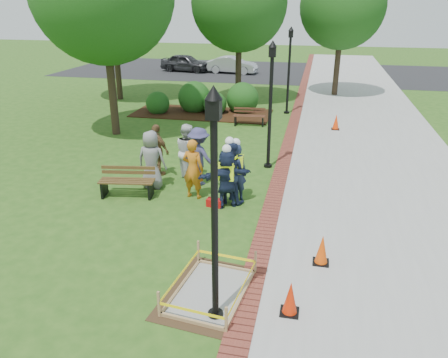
% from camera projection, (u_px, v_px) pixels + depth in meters
% --- Properties ---
extents(ground, '(100.00, 100.00, 0.00)m').
position_uv_depth(ground, '(195.00, 232.00, 11.02)').
color(ground, '#285116').
rests_on(ground, ground).
extents(sidewalk, '(6.00, 60.00, 0.02)m').
position_uv_depth(sidewalk, '(367.00, 134.00, 19.08)').
color(sidewalk, '#9E9E99').
rests_on(sidewalk, ground).
extents(brick_edging, '(0.50, 60.00, 0.03)m').
position_uv_depth(brick_edging, '(292.00, 129.00, 19.71)').
color(brick_edging, maroon).
rests_on(brick_edging, ground).
extents(mulch_bed, '(7.00, 3.00, 0.05)m').
position_uv_depth(mulch_bed, '(202.00, 113.00, 22.45)').
color(mulch_bed, '#381E0F').
rests_on(mulch_bed, ground).
extents(parking_lot, '(36.00, 12.00, 0.01)m').
position_uv_depth(parking_lot, '(285.00, 72.00, 35.43)').
color(parking_lot, black).
rests_on(parking_lot, ground).
extents(wet_concrete_pad, '(1.97, 2.49, 0.55)m').
position_uv_depth(wet_concrete_pad, '(211.00, 284.00, 8.61)').
color(wet_concrete_pad, '#47331E').
rests_on(wet_concrete_pad, ground).
extents(bench_near, '(1.67, 0.78, 0.87)m').
position_uv_depth(bench_near, '(127.00, 188.00, 12.91)').
color(bench_near, brown).
rests_on(bench_near, ground).
extents(bench_far, '(1.50, 0.60, 0.79)m').
position_uv_depth(bench_far, '(249.00, 120.00, 20.26)').
color(bench_far, '#522C1C').
rests_on(bench_far, ground).
extents(cone_front, '(0.35, 0.35, 0.69)m').
position_uv_depth(cone_front, '(290.00, 299.00, 8.02)').
color(cone_front, black).
rests_on(cone_front, ground).
extents(cone_back, '(0.36, 0.36, 0.71)m').
position_uv_depth(cone_back, '(322.00, 250.00, 9.56)').
color(cone_back, black).
rests_on(cone_back, ground).
extents(cone_far, '(0.36, 0.36, 0.71)m').
position_uv_depth(cone_far, '(336.00, 122.00, 19.54)').
color(cone_far, black).
rests_on(cone_far, ground).
extents(toolbox, '(0.47, 0.30, 0.22)m').
position_uv_depth(toolbox, '(215.00, 203.00, 12.34)').
color(toolbox, '#AA0E0D').
rests_on(toolbox, ground).
extents(lamp_near, '(0.28, 0.28, 4.26)m').
position_uv_depth(lamp_near, '(214.00, 194.00, 7.12)').
color(lamp_near, black).
rests_on(lamp_near, ground).
extents(lamp_mid, '(0.28, 0.28, 4.26)m').
position_uv_depth(lamp_mid, '(271.00, 96.00, 14.35)').
color(lamp_mid, black).
rests_on(lamp_mid, ground).
extents(lamp_far, '(0.28, 0.28, 4.26)m').
position_uv_depth(lamp_far, '(289.00, 64.00, 21.59)').
color(lamp_far, black).
rests_on(lamp_far, ground).
extents(tree_back, '(5.12, 5.12, 7.85)m').
position_uv_depth(tree_back, '(239.00, 3.00, 23.17)').
color(tree_back, '#3D2D1E').
rests_on(tree_back, ground).
extents(tree_right, '(4.88, 4.88, 7.55)m').
position_uv_depth(tree_right, '(343.00, 6.00, 24.95)').
color(tree_right, '#3D2D1E').
rests_on(tree_right, ground).
extents(shrub_a, '(1.21, 1.21, 1.21)m').
position_uv_depth(shrub_a, '(158.00, 113.00, 22.53)').
color(shrub_a, '#1C4C15').
rests_on(shrub_a, ground).
extents(shrub_b, '(1.69, 1.69, 1.69)m').
position_uv_depth(shrub_b, '(195.00, 111.00, 22.98)').
color(shrub_b, '#1C4C15').
rests_on(shrub_b, ground).
extents(shrub_c, '(1.21, 1.21, 1.21)m').
position_uv_depth(shrub_c, '(215.00, 114.00, 22.43)').
color(shrub_c, '#1C4C15').
rests_on(shrub_c, ground).
extents(shrub_d, '(1.66, 1.66, 1.66)m').
position_uv_depth(shrub_d, '(242.00, 112.00, 22.79)').
color(shrub_d, '#1C4C15').
rests_on(shrub_d, ground).
extents(shrub_e, '(1.12, 1.12, 1.12)m').
position_uv_depth(shrub_e, '(212.00, 110.00, 23.23)').
color(shrub_e, '#1C4C15').
rests_on(shrub_e, ground).
extents(casual_person_a, '(0.59, 0.39, 1.82)m').
position_uv_depth(casual_person_a, '(152.00, 160.00, 13.28)').
color(casual_person_a, gray).
rests_on(casual_person_a, ground).
extents(casual_person_b, '(0.63, 0.46, 1.78)m').
position_uv_depth(casual_person_b, '(193.00, 169.00, 12.62)').
color(casual_person_b, '#C56A17').
rests_on(casual_person_b, ground).
extents(casual_person_c, '(0.64, 0.69, 1.81)m').
position_uv_depth(casual_person_c, '(188.00, 152.00, 14.03)').
color(casual_person_c, silver).
rests_on(casual_person_c, ground).
extents(casual_person_d, '(0.65, 0.56, 1.73)m').
position_uv_depth(casual_person_d, '(157.00, 150.00, 14.26)').
color(casual_person_d, brown).
rests_on(casual_person_d, ground).
extents(casual_person_e, '(0.69, 0.57, 1.84)m').
position_uv_depth(casual_person_e, '(199.00, 157.00, 13.53)').
color(casual_person_e, '#3B3863').
rests_on(casual_person_e, ground).
extents(hivis_worker_a, '(0.64, 0.58, 1.83)m').
position_uv_depth(hivis_worker_a, '(227.00, 176.00, 12.05)').
color(hivis_worker_a, '#1A2844').
rests_on(hivis_worker_a, ground).
extents(hivis_worker_b, '(0.62, 0.48, 1.86)m').
position_uv_depth(hivis_worker_b, '(236.00, 170.00, 12.48)').
color(hivis_worker_b, '#1A2645').
rests_on(hivis_worker_b, ground).
extents(hivis_worker_c, '(0.60, 0.41, 1.96)m').
position_uv_depth(hivis_worker_c, '(229.00, 171.00, 12.28)').
color(hivis_worker_c, '#1A1C45').
rests_on(hivis_worker_c, ground).
extents(parked_car_a, '(2.69, 4.86, 1.50)m').
position_uv_depth(parked_car_a, '(186.00, 71.00, 35.70)').
color(parked_car_a, '#2B2B2E').
rests_on(parked_car_a, ground).
extents(parked_car_b, '(2.30, 4.50, 1.41)m').
position_uv_depth(parked_car_b, '(232.00, 73.00, 34.83)').
color(parked_car_b, '#B0B0B5').
rests_on(parked_car_b, ground).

